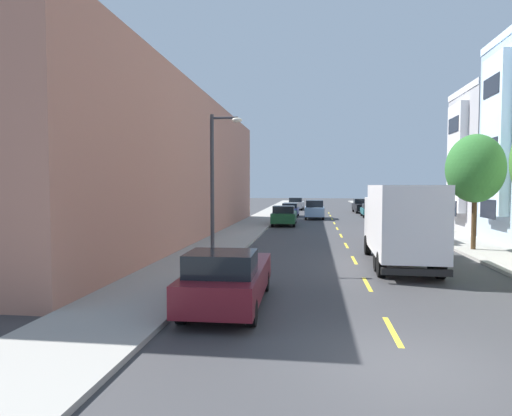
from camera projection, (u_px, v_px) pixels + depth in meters
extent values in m
plane|color=#38383A|center=(335.00, 225.00, 38.16)|extent=(160.00, 160.00, 0.00)
cube|color=#99968E|center=(252.00, 225.00, 37.10)|extent=(3.20, 120.00, 0.14)
cube|color=#99968E|center=(426.00, 228.00, 35.24)|extent=(3.20, 120.00, 0.14)
cube|color=yellow|center=(392.00, 331.00, 10.43)|extent=(0.14, 2.20, 0.01)
cube|color=yellow|center=(367.00, 284.00, 15.38)|extent=(0.14, 2.20, 0.01)
cube|color=yellow|center=(354.00, 260.00, 20.33)|extent=(0.14, 2.20, 0.01)
cube|color=yellow|center=(346.00, 245.00, 25.29)|extent=(0.14, 2.20, 0.01)
cube|color=yellow|center=(341.00, 236.00, 30.24)|extent=(0.14, 2.20, 0.01)
cube|color=yellow|center=(337.00, 228.00, 35.19)|extent=(0.14, 2.20, 0.01)
cube|color=yellow|center=(334.00, 223.00, 40.14)|extent=(0.14, 2.20, 0.01)
cube|color=yellow|center=(332.00, 219.00, 45.09)|extent=(0.14, 2.20, 0.01)
cube|color=yellow|center=(330.00, 216.00, 50.04)|extent=(0.14, 2.20, 0.01)
cube|color=yellow|center=(329.00, 213.00, 54.99)|extent=(0.14, 2.20, 0.01)
cube|color=#CAE7FE|center=(508.00, 36.00, 24.78)|extent=(0.60, 6.53, 0.44)
cube|color=#CAE7FE|center=(495.00, 136.00, 25.14)|extent=(0.55, 2.94, 9.13)
cube|color=#1E232D|center=(488.00, 209.00, 25.40)|extent=(0.04, 2.23, 1.10)
cube|color=#1E232D|center=(489.00, 148.00, 25.21)|extent=(0.04, 2.23, 1.10)
cube|color=#1E232D|center=(491.00, 86.00, 25.03)|extent=(0.04, 2.23, 1.10)
cube|color=silver|center=(466.00, 91.00, 31.53)|extent=(0.60, 6.53, 0.44)
cube|color=silver|center=(457.00, 158.00, 31.85)|extent=(0.55, 2.94, 7.84)
cube|color=#1E232D|center=(451.00, 208.00, 32.07)|extent=(0.04, 2.23, 1.10)
cube|color=#1E232D|center=(452.00, 167.00, 31.92)|extent=(0.04, 2.23, 1.10)
cube|color=#1E232D|center=(453.00, 125.00, 31.76)|extent=(0.04, 2.23, 1.10)
cube|color=#B27560|center=(139.00, 168.00, 29.80)|extent=(10.00, 36.00, 9.32)
cylinder|color=#47331E|center=(474.00, 222.00, 22.82)|extent=(0.24, 0.24, 2.88)
ellipsoid|color=#2D6B2D|center=(475.00, 168.00, 22.68)|extent=(2.90, 2.90, 3.54)
cylinder|color=#38383D|center=(212.00, 190.00, 18.33)|extent=(0.16, 0.16, 6.27)
cylinder|color=#38383D|center=(225.00, 118.00, 18.10)|extent=(1.10, 0.10, 0.10)
ellipsoid|color=silver|center=(237.00, 120.00, 18.04)|extent=(0.44, 0.28, 0.20)
cube|color=white|center=(404.00, 220.00, 17.88)|extent=(2.55, 5.56, 2.82)
cube|color=white|center=(390.00, 220.00, 21.74)|extent=(2.36, 1.96, 2.20)
cube|color=black|center=(388.00, 209.00, 22.60)|extent=(2.02, 0.14, 0.97)
cube|color=black|center=(416.00, 272.00, 15.34)|extent=(2.40, 0.23, 0.24)
cylinder|color=black|center=(412.00, 246.00, 21.69)|extent=(0.31, 0.97, 0.96)
cylinder|color=black|center=(368.00, 245.00, 22.02)|extent=(0.31, 0.97, 0.96)
cylinder|color=black|center=(440.00, 266.00, 16.27)|extent=(0.31, 0.97, 0.96)
cylinder|color=black|center=(381.00, 264.00, 16.61)|extent=(0.31, 0.97, 0.96)
cylinder|color=black|center=(433.00, 261.00, 17.36)|extent=(0.31, 0.97, 0.96)
cylinder|color=black|center=(378.00, 259.00, 17.69)|extent=(0.31, 0.97, 0.96)
cube|color=#AD1E1E|center=(416.00, 229.00, 26.94)|extent=(1.98, 4.81, 0.90)
cube|color=black|center=(416.00, 216.00, 26.90)|extent=(1.73, 2.80, 0.70)
cylinder|color=black|center=(424.00, 234.00, 28.48)|extent=(0.22, 0.66, 0.66)
cylinder|color=black|center=(396.00, 233.00, 28.69)|extent=(0.22, 0.66, 0.66)
cylinder|color=black|center=(438.00, 240.00, 25.24)|extent=(0.22, 0.66, 0.66)
cylinder|color=black|center=(407.00, 239.00, 25.46)|extent=(0.22, 0.66, 0.66)
cube|color=#333338|center=(381.00, 216.00, 40.32)|extent=(1.88, 4.53, 0.60)
cube|color=black|center=(381.00, 210.00, 40.07)|extent=(1.62, 2.19, 0.50)
cylinder|color=black|center=(387.00, 218.00, 41.73)|extent=(0.23, 0.66, 0.66)
cylinder|color=black|center=(370.00, 218.00, 41.97)|extent=(0.23, 0.66, 0.66)
cylinder|color=black|center=(392.00, 221.00, 38.71)|extent=(0.23, 0.66, 0.66)
cylinder|color=black|center=(374.00, 221.00, 38.95)|extent=(0.23, 0.66, 0.66)
cube|color=black|center=(362.00, 207.00, 55.43)|extent=(2.16, 5.36, 0.80)
cube|color=black|center=(361.00, 201.00, 56.55)|extent=(1.81, 1.64, 0.60)
cylinder|color=black|center=(367.00, 209.00, 57.15)|extent=(0.24, 0.67, 0.66)
cylinder|color=black|center=(353.00, 209.00, 57.33)|extent=(0.24, 0.67, 0.66)
cylinder|color=black|center=(372.00, 211.00, 53.57)|extent=(0.24, 0.67, 0.66)
cylinder|color=black|center=(357.00, 211.00, 53.75)|extent=(0.24, 0.67, 0.66)
cube|color=#195B60|center=(370.00, 211.00, 48.22)|extent=(1.90, 4.54, 0.60)
cube|color=black|center=(370.00, 206.00, 47.97)|extent=(1.63, 2.20, 0.50)
cylinder|color=black|center=(376.00, 213.00, 49.62)|extent=(0.23, 0.66, 0.66)
cylinder|color=black|center=(361.00, 213.00, 49.86)|extent=(0.23, 0.66, 0.66)
cylinder|color=black|center=(379.00, 215.00, 46.60)|extent=(0.23, 0.66, 0.66)
cylinder|color=black|center=(364.00, 215.00, 46.84)|extent=(0.23, 0.66, 0.66)
cube|color=#B2B5BA|center=(296.00, 205.00, 62.50)|extent=(2.13, 5.35, 0.80)
cube|color=black|center=(296.00, 200.00, 61.31)|extent=(1.80, 1.63, 0.60)
cylinder|color=black|center=(289.00, 208.00, 60.88)|extent=(0.24, 0.67, 0.66)
cylinder|color=black|center=(302.00, 208.00, 60.61)|extent=(0.24, 0.67, 0.66)
cylinder|color=black|center=(291.00, 207.00, 64.44)|extent=(0.24, 0.67, 0.66)
cylinder|color=black|center=(303.00, 207.00, 64.16)|extent=(0.24, 0.67, 0.66)
cube|color=maroon|center=(229.00, 280.00, 12.66)|extent=(2.10, 5.34, 0.80)
cube|color=black|center=(221.00, 263.00, 11.47)|extent=(1.79, 1.62, 0.60)
cylinder|color=black|center=(182.00, 311.00, 10.99)|extent=(0.23, 0.66, 0.66)
cylinder|color=black|center=(252.00, 313.00, 10.80)|extent=(0.23, 0.66, 0.66)
cylinder|color=black|center=(212.00, 280.00, 14.57)|extent=(0.23, 0.66, 0.66)
cylinder|color=black|center=(265.00, 281.00, 14.37)|extent=(0.23, 0.66, 0.66)
cube|color=#194C28|center=(284.00, 217.00, 38.24)|extent=(2.05, 5.32, 0.80)
cube|color=black|center=(284.00, 209.00, 37.05)|extent=(1.78, 1.61, 0.60)
cylinder|color=black|center=(273.00, 223.00, 36.58)|extent=(0.23, 0.66, 0.66)
cylinder|color=black|center=(294.00, 223.00, 36.37)|extent=(0.23, 0.66, 0.66)
cylinder|color=black|center=(276.00, 220.00, 40.15)|extent=(0.23, 0.66, 0.66)
cylinder|color=black|center=(295.00, 220.00, 39.94)|extent=(0.23, 0.66, 0.66)
cube|color=navy|center=(290.00, 211.00, 48.33)|extent=(1.88, 4.72, 0.62)
cube|color=black|center=(290.00, 206.00, 48.67)|extent=(1.64, 2.84, 0.55)
cylinder|color=black|center=(282.00, 215.00, 46.88)|extent=(0.23, 0.66, 0.66)
cylinder|color=black|center=(297.00, 215.00, 46.65)|extent=(0.23, 0.66, 0.66)
cylinder|color=black|center=(284.00, 213.00, 50.04)|extent=(0.23, 0.66, 0.66)
cylinder|color=black|center=(298.00, 213.00, 49.81)|extent=(0.23, 0.66, 0.66)
cube|color=#7A9EC6|center=(314.00, 211.00, 45.50)|extent=(1.95, 4.80, 0.90)
cube|color=black|center=(315.00, 204.00, 45.46)|extent=(1.72, 2.78, 0.70)
cylinder|color=black|center=(306.00, 217.00, 44.02)|extent=(0.22, 0.66, 0.66)
cylinder|color=black|center=(323.00, 217.00, 43.80)|extent=(0.22, 0.66, 0.66)
cylinder|color=black|center=(306.00, 214.00, 47.25)|extent=(0.22, 0.66, 0.66)
cylinder|color=black|center=(323.00, 215.00, 47.03)|extent=(0.22, 0.66, 0.66)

